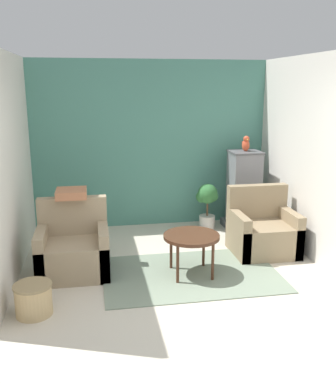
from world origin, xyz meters
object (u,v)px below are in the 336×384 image
at_px(birdcage, 244,192).
at_px(wicker_basket, 33,298).
at_px(armchair_right, 262,232).
at_px(parrot, 246,144).
at_px(potted_plant, 207,201).
at_px(armchair_left, 73,250).
at_px(coffee_table, 191,239).

xyz_separation_m(birdcage, wicker_basket, (-3.00, -2.22, -0.43)).
height_order(armchair_right, birdcage, birdcage).
bearing_deg(parrot, armchair_right, -94.87).
bearing_deg(potted_plant, wicker_basket, -136.57).
bearing_deg(wicker_basket, armchair_left, 68.56).
height_order(parrot, wicker_basket, parrot).
bearing_deg(potted_plant, armchair_right, -66.59).
bearing_deg(coffee_table, potted_plant, 68.69).
bearing_deg(birdcage, potted_plant, 171.99).
bearing_deg(parrot, birdcage, -90.00).
distance_m(birdcage, potted_plant, 0.60).
relative_size(coffee_table, parrot, 2.76).
distance_m(coffee_table, birdcage, 2.00).
height_order(birdcage, potted_plant, birdcage).
distance_m(coffee_table, potted_plant, 1.78).
bearing_deg(armchair_right, potted_plant, 113.41).
bearing_deg(armchair_left, wicker_basket, -111.44).
relative_size(parrot, wicker_basket, 0.64).
relative_size(armchair_right, birdcage, 0.72).
relative_size(armchair_left, birdcage, 0.72).
bearing_deg(parrot, potted_plant, 172.19).
bearing_deg(potted_plant, birdcage, -8.01).
relative_size(parrot, potted_plant, 0.33).
xyz_separation_m(birdcage, potted_plant, (-0.58, 0.08, -0.14)).
distance_m(armchair_left, armchair_right, 2.56).
height_order(coffee_table, potted_plant, potted_plant).
bearing_deg(wicker_basket, potted_plant, 43.43).
xyz_separation_m(coffee_table, parrot, (1.22, 1.58, 0.91)).
xyz_separation_m(armchair_left, armchair_right, (2.55, 0.24, 0.00)).
xyz_separation_m(armchair_left, potted_plant, (2.06, 1.36, 0.16)).
xyz_separation_m(armchair_right, birdcage, (0.09, 1.04, 0.31)).
relative_size(armchair_left, parrot, 3.68).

